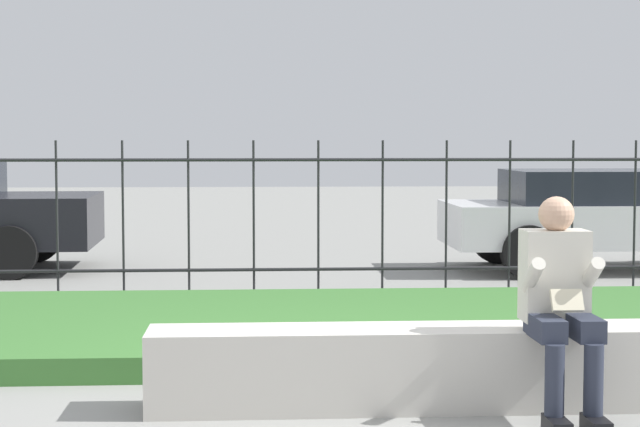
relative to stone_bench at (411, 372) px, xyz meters
name	(u,v)px	position (x,y,z in m)	size (l,w,h in m)	color
ground_plane	(360,408)	(-0.31, 0.00, -0.22)	(60.00, 60.00, 0.00)	gray
stone_bench	(411,372)	(0.00, 0.00, 0.00)	(3.17, 0.47, 0.49)	beige
person_seated_reader	(560,296)	(0.83, -0.27, 0.49)	(0.42, 0.73, 1.29)	black
grass_berm	(333,327)	(-0.31, 2.29, -0.13)	(10.38, 3.18, 0.18)	#3D7533
iron_fence	(318,217)	(-0.31, 4.28, 0.63)	(8.38, 0.03, 1.61)	#232326
car_parked_right	(611,215)	(3.47, 6.62, 0.46)	(4.16, 1.83, 1.24)	silver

